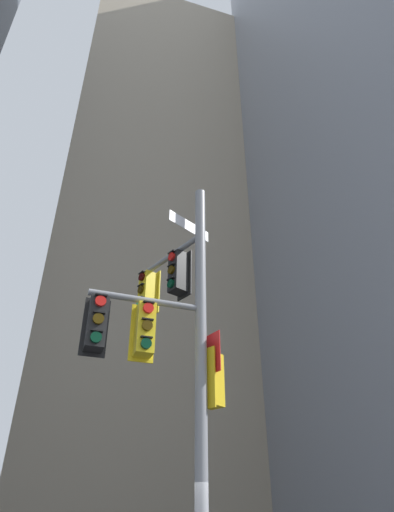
% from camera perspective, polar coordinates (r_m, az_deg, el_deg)
% --- Properties ---
extents(building_mid_block, '(14.99, 14.99, 46.64)m').
position_cam_1_polar(building_mid_block, '(38.08, -5.64, 2.69)').
color(building_mid_block, tan).
rests_on(building_mid_block, ground).
extents(signal_pole_assembly, '(2.80, 2.49, 8.69)m').
position_cam_1_polar(signal_pole_assembly, '(9.03, -3.06, -10.34)').
color(signal_pole_assembly, gray).
rests_on(signal_pole_assembly, ground).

